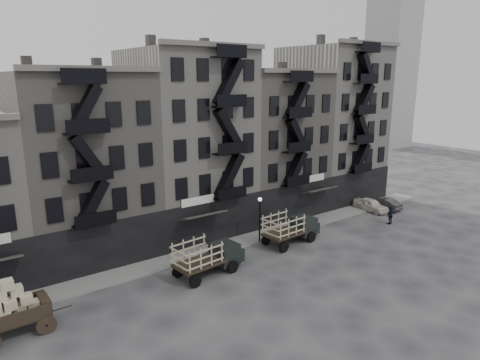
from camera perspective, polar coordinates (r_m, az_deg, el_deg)
ground at (r=35.58m, az=1.46°, el=-10.70°), size 140.00×140.00×0.00m
sidewalk at (r=38.34m, az=-2.01°, el=-8.73°), size 55.00×2.50×0.15m
building_midwest at (r=37.45m, az=-20.30°, el=1.76°), size 10.00×11.35×16.20m
building_center at (r=41.09m, az=-6.92°, el=4.92°), size 10.00×11.35×18.20m
building_mideast at (r=46.91m, az=3.83°, el=4.83°), size 10.00×11.35×16.20m
building_east at (r=53.66m, az=12.12°, el=7.28°), size 10.00×11.35×19.20m
lamp_post at (r=38.22m, az=2.66°, el=-4.49°), size 0.36×0.36×4.28m
wagon at (r=28.66m, az=-28.28°, el=-14.44°), size 4.05×2.20×3.42m
stake_truck_west at (r=32.78m, az=-4.33°, el=-9.83°), size 5.87×2.84×2.85m
stake_truck_east at (r=38.78m, az=6.80°, el=-6.07°), size 5.90×2.74×2.89m
car_east at (r=50.04m, az=17.05°, el=-3.17°), size 1.81×4.21×1.41m
car_far at (r=51.21m, az=18.64°, el=-2.98°), size 1.52×4.00×1.30m
pedestrian_mid at (r=34.30m, az=-3.67°, el=-9.96°), size 1.14×1.05×1.90m
policeman at (r=46.18m, az=19.43°, el=-4.47°), size 1.13×0.56×1.86m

